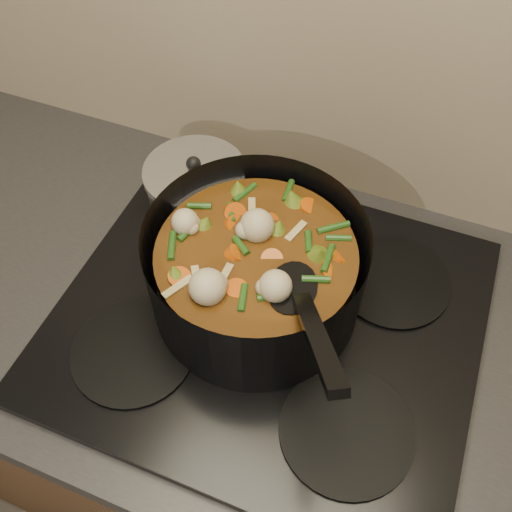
% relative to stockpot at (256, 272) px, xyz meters
% --- Properties ---
extents(counter, '(2.64, 0.64, 0.91)m').
position_rel_stockpot_xyz_m(counter, '(0.03, -0.02, -0.55)').
color(counter, brown).
rests_on(counter, ground).
extents(stovetop, '(0.62, 0.54, 0.03)m').
position_rel_stockpot_xyz_m(stovetop, '(0.03, -0.02, -0.08)').
color(stovetop, black).
rests_on(stovetop, counter).
extents(stockpot, '(0.39, 0.41, 0.23)m').
position_rel_stockpot_xyz_m(stockpot, '(0.00, 0.00, 0.00)').
color(stockpot, black).
rests_on(stockpot, stovetop).
extents(saucepan, '(0.16, 0.16, 0.13)m').
position_rel_stockpot_xyz_m(saucepan, '(-0.15, 0.12, -0.02)').
color(saucepan, silver).
rests_on(saucepan, stovetop).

